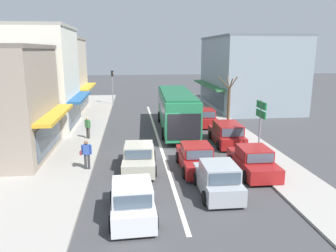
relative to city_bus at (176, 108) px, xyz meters
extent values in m
plane|color=#3F3F42|center=(-1.75, -6.07, -1.88)|extent=(140.00, 140.00, 0.00)
cube|color=silver|center=(-1.75, -2.07, -1.88)|extent=(0.20, 28.00, 0.01)
cube|color=#A39E96|center=(-8.55, -0.07, -1.81)|extent=(5.20, 44.00, 0.14)
cube|color=#A39E96|center=(4.45, -0.07, -1.82)|extent=(2.80, 44.00, 0.12)
cube|color=gold|center=(-8.41, -6.02, 0.82)|extent=(1.10, 6.69, 0.20)
cube|color=#425160|center=(-8.83, -6.02, -0.48)|extent=(0.06, 5.82, 1.80)
cube|color=silver|center=(-11.95, 1.55, 2.24)|extent=(6.96, 7.24, 8.25)
cube|color=#23568E|center=(-8.02, 1.55, 0.82)|extent=(1.10, 6.66, 0.20)
cube|color=#425160|center=(-8.44, 1.55, -0.48)|extent=(0.06, 5.79, 1.80)
cube|color=#A19D92|center=(-11.95, 1.55, 6.49)|extent=(7.12, 7.24, 0.24)
cube|color=beige|center=(-11.95, 9.53, 1.95)|extent=(6.28, 8.17, 7.66)
cube|color=gold|center=(-8.36, 9.53, 0.82)|extent=(1.10, 7.52, 0.20)
cube|color=#425160|center=(-8.78, 9.53, -0.48)|extent=(0.06, 6.54, 1.80)
cube|color=gray|center=(-11.95, 9.53, 5.90)|extent=(6.44, 8.17, 0.24)
cube|color=#84939E|center=(9.75, 9.99, 2.04)|extent=(8.50, 12.37, 7.84)
cube|color=#2D703D|center=(5.05, 9.99, 0.82)|extent=(1.10, 11.38, 0.20)
cube|color=#425160|center=(5.47, 9.99, -0.48)|extent=(0.06, 9.90, 1.80)
cube|color=slate|center=(9.75, 9.99, 6.08)|extent=(8.66, 12.37, 0.24)
cube|color=#237A4C|center=(0.00, 0.01, -0.12)|extent=(2.94, 10.89, 2.70)
cube|color=#425160|center=(0.00, 0.01, 0.28)|extent=(2.97, 10.46, 0.90)
cube|color=black|center=(-0.22, -5.41, -0.32)|extent=(2.25, 0.15, 1.76)
cube|color=#1A5B39|center=(0.00, 0.01, 1.29)|extent=(2.78, 10.03, 0.12)
cylinder|color=black|center=(-1.11, 3.41, -1.40)|extent=(0.30, 0.97, 0.96)
cylinder|color=black|center=(1.39, 3.30, -1.40)|extent=(0.30, 0.97, 0.96)
cylinder|color=black|center=(-1.37, -2.90, -1.40)|extent=(0.30, 0.97, 0.96)
cylinder|color=black|center=(1.13, -3.01, -1.40)|extent=(0.30, 0.97, 0.96)
cube|color=maroon|center=(-0.18, -9.29, -1.37)|extent=(1.77, 4.22, 0.72)
cube|color=maroon|center=(-0.18, -9.39, -0.71)|extent=(1.58, 1.82, 0.60)
cube|color=#425160|center=(-0.17, -8.47, -0.71)|extent=(1.44, 0.08, 0.51)
cube|color=#425160|center=(-0.19, -10.31, -0.71)|extent=(1.40, 0.08, 0.48)
cylinder|color=black|center=(-1.02, -8.02, -1.57)|extent=(0.19, 0.62, 0.62)
cylinder|color=black|center=(0.70, -8.04, -1.57)|extent=(0.19, 0.62, 0.62)
cylinder|color=black|center=(-1.05, -10.54, -1.57)|extent=(0.19, 0.62, 0.62)
cylinder|color=black|center=(0.67, -10.56, -1.57)|extent=(0.19, 0.62, 0.62)
cube|color=#B7B29E|center=(-3.35, -8.85, -1.37)|extent=(1.91, 4.28, 0.72)
cube|color=#B7B29E|center=(-3.36, -8.95, -0.71)|extent=(1.64, 1.87, 0.60)
cube|color=#425160|center=(-3.31, -8.03, -0.71)|extent=(1.44, 0.13, 0.51)
cube|color=#425160|center=(-3.40, -9.87, -0.71)|extent=(1.41, 0.13, 0.48)
cylinder|color=black|center=(-4.15, -7.55, -1.57)|extent=(0.21, 0.63, 0.62)
cylinder|color=black|center=(-2.43, -7.63, -1.57)|extent=(0.21, 0.63, 0.62)
cylinder|color=black|center=(-4.27, -10.07, -1.57)|extent=(0.21, 0.63, 0.62)
cylinder|color=black|center=(-2.55, -10.15, -1.57)|extent=(0.21, 0.63, 0.62)
cube|color=#9EA3A8|center=(0.20, -12.52, -1.36)|extent=(1.68, 3.72, 0.76)
cube|color=#9EA3A8|center=(0.19, -12.82, -0.66)|extent=(1.54, 1.92, 0.64)
cube|color=#425160|center=(0.20, -11.85, -0.66)|extent=(1.40, 0.07, 0.54)
cube|color=#425160|center=(0.18, -13.79, -0.66)|extent=(1.37, 0.07, 0.51)
cylinder|color=black|center=(-0.61, -11.40, -1.57)|extent=(0.19, 0.62, 0.62)
cylinder|color=black|center=(1.03, -11.41, -1.57)|extent=(0.19, 0.62, 0.62)
cylinder|color=black|center=(-0.64, -13.62, -1.57)|extent=(0.19, 0.62, 0.62)
cylinder|color=black|center=(1.00, -13.63, -1.57)|extent=(0.19, 0.62, 0.62)
cube|color=silver|center=(-3.77, -14.27, -1.36)|extent=(1.77, 3.76, 0.76)
cube|color=silver|center=(-3.76, -14.57, -0.66)|extent=(1.59, 1.95, 0.64)
cube|color=#425160|center=(-3.79, -13.60, -0.66)|extent=(1.40, 0.11, 0.54)
cube|color=#425160|center=(-3.72, -15.54, -0.66)|extent=(1.37, 0.11, 0.51)
cylinder|color=black|center=(-4.63, -13.19, -1.57)|extent=(0.20, 0.63, 0.62)
cylinder|color=black|center=(-2.99, -13.13, -1.57)|extent=(0.20, 0.63, 0.62)
cylinder|color=black|center=(-4.55, -15.41, -1.57)|extent=(0.20, 0.63, 0.62)
cylinder|color=black|center=(-2.91, -15.35, -1.57)|extent=(0.20, 0.63, 0.62)
cube|color=maroon|center=(2.80, -10.19, -1.37)|extent=(1.78, 4.22, 0.72)
cube|color=maroon|center=(2.80, -10.29, -0.71)|extent=(1.59, 1.82, 0.60)
cube|color=#425160|center=(2.81, -9.37, -0.71)|extent=(1.44, 0.08, 0.51)
cube|color=#425160|center=(2.78, -11.21, -0.71)|extent=(1.40, 0.08, 0.48)
cylinder|color=black|center=(1.96, -8.92, -1.57)|extent=(0.19, 0.62, 0.62)
cylinder|color=black|center=(3.68, -8.94, -1.57)|extent=(0.19, 0.62, 0.62)
cylinder|color=black|center=(1.92, -11.44, -1.57)|extent=(0.19, 0.62, 0.62)
cylinder|color=black|center=(3.64, -11.46, -1.57)|extent=(0.19, 0.62, 0.62)
cube|color=maroon|center=(2.99, -4.46, -1.36)|extent=(1.93, 4.56, 0.76)
cube|color=maroon|center=(2.98, -4.81, -0.64)|extent=(1.74, 2.66, 0.68)
cube|color=#425160|center=(3.03, -3.49, -0.64)|extent=(1.51, 0.12, 0.58)
cube|color=#425160|center=(2.93, -6.13, -0.64)|extent=(1.48, 0.12, 0.54)
cylinder|color=black|center=(2.17, -3.08, -1.57)|extent=(0.20, 0.63, 0.62)
cylinder|color=black|center=(3.92, -3.14, -1.57)|extent=(0.20, 0.63, 0.62)
cylinder|color=black|center=(2.06, -5.77, -1.57)|extent=(0.20, 0.63, 0.62)
cylinder|color=black|center=(3.82, -5.84, -1.57)|extent=(0.20, 0.63, 0.62)
cube|color=maroon|center=(2.70, 1.43, -1.36)|extent=(1.73, 3.74, 0.76)
cube|color=maroon|center=(2.70, 1.13, -0.66)|extent=(1.57, 1.94, 0.64)
cube|color=#425160|center=(2.72, 2.10, -0.66)|extent=(1.40, 0.09, 0.54)
cube|color=#425160|center=(2.67, 0.16, -0.66)|extent=(1.37, 0.09, 0.51)
cylinder|color=black|center=(1.91, 2.56, -1.57)|extent=(0.19, 0.62, 0.62)
cylinder|color=black|center=(3.55, 2.52, -1.57)|extent=(0.19, 0.62, 0.62)
cylinder|color=black|center=(1.86, 0.34, -1.57)|extent=(0.19, 0.62, 0.62)
cylinder|color=black|center=(3.50, 0.30, -1.57)|extent=(0.19, 0.62, 0.62)
cylinder|color=gray|center=(-5.91, 13.66, 0.22)|extent=(0.12, 0.12, 4.20)
cube|color=black|center=(-5.91, 13.66, 1.97)|extent=(0.24, 0.24, 0.68)
sphere|color=black|center=(-5.77, 13.66, 2.20)|extent=(0.13, 0.13, 0.13)
sphere|color=orange|center=(-5.77, 13.66, 1.98)|extent=(0.13, 0.13, 0.13)
sphere|color=black|center=(-5.77, 13.66, 1.76)|extent=(0.13, 0.13, 0.13)
cylinder|color=gray|center=(4.17, -7.55, -0.08)|extent=(0.10, 0.10, 3.60)
cube|color=#19753D|center=(4.17, -7.57, 1.42)|extent=(0.08, 1.40, 0.44)
cube|color=white|center=(4.22, -7.57, 1.42)|extent=(0.01, 1.10, 0.10)
cube|color=#19753D|center=(4.17, -7.57, 0.87)|extent=(0.08, 1.40, 0.44)
cube|color=white|center=(4.22, -7.57, 0.87)|extent=(0.01, 1.10, 0.10)
cylinder|color=brown|center=(4.66, 0.68, -0.22)|extent=(0.24, 0.24, 3.32)
cylinder|color=brown|center=(4.66, 1.07, 1.96)|extent=(0.10, 0.87, 1.10)
cylinder|color=brown|center=(4.99, 0.68, 1.96)|extent=(0.74, 0.10, 1.10)
cylinder|color=brown|center=(4.66, 0.28, 1.91)|extent=(0.10, 0.87, 1.00)
cylinder|color=brown|center=(4.18, 0.68, 1.94)|extent=(1.04, 0.10, 1.08)
cylinder|color=#333338|center=(-6.12, -8.96, -1.32)|extent=(0.14, 0.14, 0.84)
cylinder|color=#333338|center=(-6.30, -8.94, -1.32)|extent=(0.14, 0.14, 0.84)
cube|color=#3351A8|center=(-6.21, -8.95, -0.62)|extent=(0.37, 0.24, 0.56)
sphere|color=brown|center=(-6.21, -8.95, -0.22)|extent=(0.22, 0.22, 0.22)
cylinder|color=#3351A8|center=(-5.97, -8.97, -0.62)|extent=(0.09, 0.09, 0.54)
cylinder|color=#3351A8|center=(-6.44, -8.93, -0.62)|extent=(0.09, 0.09, 0.54)
cube|color=maroon|center=(-6.52, -8.95, -0.80)|extent=(0.12, 0.25, 0.22)
cylinder|color=#4C4742|center=(-6.88, -2.44, -1.32)|extent=(0.14, 0.14, 0.84)
cylinder|color=#4C4742|center=(-7.02, -2.33, -1.32)|extent=(0.14, 0.14, 0.84)
cube|color=#478951|center=(-6.95, -2.38, -0.62)|extent=(0.42, 0.39, 0.56)
sphere|color=tan|center=(-6.95, -2.38, -0.22)|extent=(0.22, 0.22, 0.22)
cylinder|color=#478951|center=(-6.76, -2.53, -0.62)|extent=(0.09, 0.09, 0.54)
cylinder|color=#478951|center=(-7.14, -2.24, -0.62)|extent=(0.09, 0.09, 0.54)
camera|label=1|loc=(-3.71, -26.47, 4.68)|focal=35.00mm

